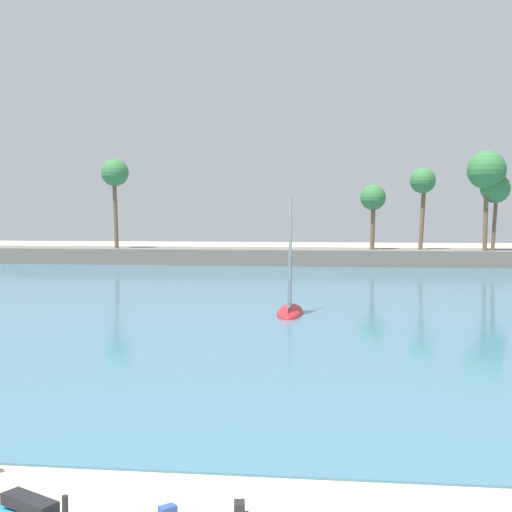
{
  "coord_description": "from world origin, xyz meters",
  "views": [
    {
      "loc": [
        3.13,
        -8.53,
        5.73
      ],
      "look_at": [
        0.92,
        9.41,
        4.63
      ],
      "focal_mm": 49.3,
      "sensor_mm": 36.0,
      "label": 1
    }
  ],
  "objects": [
    {
      "name": "sailboat_mid_bay",
      "position": [
        0.22,
        30.73,
        0.7
      ],
      "size": [
        1.47,
        4.89,
        7.09
      ],
      "color": "red",
      "rests_on": "sea"
    },
    {
      "name": "palm_headland",
      "position": [
        4.05,
        68.98,
        2.77
      ],
      "size": [
        94.78,
        6.94,
        12.39
      ],
      "color": "slate",
      "rests_on": "ground"
    },
    {
      "name": "sea",
      "position": [
        0.0,
        57.68,
        0.03
      ],
      "size": [
        220.0,
        102.76,
        0.06
      ],
      "primitive_type": "cube",
      "color": "teal",
      "rests_on": "ground"
    }
  ]
}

